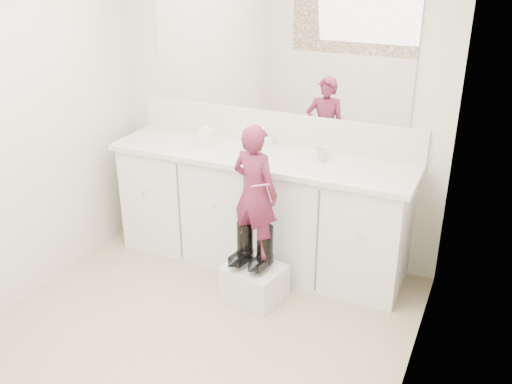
% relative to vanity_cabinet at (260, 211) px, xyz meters
% --- Properties ---
extents(floor, '(3.00, 3.00, 0.00)m').
position_rel_vanity_cabinet_xyz_m(floor, '(0.00, -1.23, -0.42)').
color(floor, '#998964').
rests_on(floor, ground).
extents(wall_back, '(2.60, 0.00, 2.60)m').
position_rel_vanity_cabinet_xyz_m(wall_back, '(0.00, 0.27, 0.77)').
color(wall_back, beige).
rests_on(wall_back, floor).
extents(wall_right, '(0.00, 3.00, 3.00)m').
position_rel_vanity_cabinet_xyz_m(wall_right, '(1.30, -1.23, 0.78)').
color(wall_right, beige).
rests_on(wall_right, floor).
extents(vanity_cabinet, '(2.20, 0.55, 0.85)m').
position_rel_vanity_cabinet_xyz_m(vanity_cabinet, '(0.00, 0.00, 0.00)').
color(vanity_cabinet, silver).
rests_on(vanity_cabinet, floor).
extents(countertop, '(2.28, 0.58, 0.04)m').
position_rel_vanity_cabinet_xyz_m(countertop, '(0.00, -0.01, 0.45)').
color(countertop, beige).
rests_on(countertop, vanity_cabinet).
extents(backsplash, '(2.28, 0.03, 0.25)m').
position_rel_vanity_cabinet_xyz_m(backsplash, '(0.00, 0.26, 0.59)').
color(backsplash, beige).
rests_on(backsplash, countertop).
extents(mirror, '(2.00, 0.02, 1.00)m').
position_rel_vanity_cabinet_xyz_m(mirror, '(0.00, 0.26, 1.22)').
color(mirror, white).
rests_on(mirror, wall_back).
extents(faucet, '(0.08, 0.08, 0.10)m').
position_rel_vanity_cabinet_xyz_m(faucet, '(0.00, 0.15, 0.52)').
color(faucet, silver).
rests_on(faucet, countertop).
extents(cup, '(0.12, 0.12, 0.09)m').
position_rel_vanity_cabinet_xyz_m(cup, '(0.45, 0.06, 0.51)').
color(cup, '#C2B89B').
rests_on(cup, countertop).
extents(soap_bottle, '(0.11, 0.11, 0.20)m').
position_rel_vanity_cabinet_xyz_m(soap_bottle, '(-0.45, 0.00, 0.57)').
color(soap_bottle, white).
rests_on(soap_bottle, countertop).
extents(step_stool, '(0.44, 0.39, 0.25)m').
position_rel_vanity_cabinet_xyz_m(step_stool, '(0.17, -0.48, -0.30)').
color(step_stool, silver).
rests_on(step_stool, floor).
extents(boot_left, '(0.16, 0.23, 0.32)m').
position_rel_vanity_cabinet_xyz_m(boot_left, '(0.10, -0.48, -0.02)').
color(boot_left, black).
rests_on(boot_left, step_stool).
extents(boot_right, '(0.16, 0.23, 0.32)m').
position_rel_vanity_cabinet_xyz_m(boot_right, '(0.25, -0.48, -0.02)').
color(boot_right, black).
rests_on(boot_right, step_stool).
extents(toddler, '(0.37, 0.28, 0.92)m').
position_rel_vanity_cabinet_xyz_m(toddler, '(0.17, -0.48, 0.38)').
color(toddler, '#A0315D').
rests_on(toddler, step_stool).
extents(toothbrush, '(0.14, 0.04, 0.06)m').
position_rel_vanity_cabinet_xyz_m(toothbrush, '(0.24, -0.54, 0.47)').
color(toothbrush, '#FB61BE').
rests_on(toothbrush, toddler).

